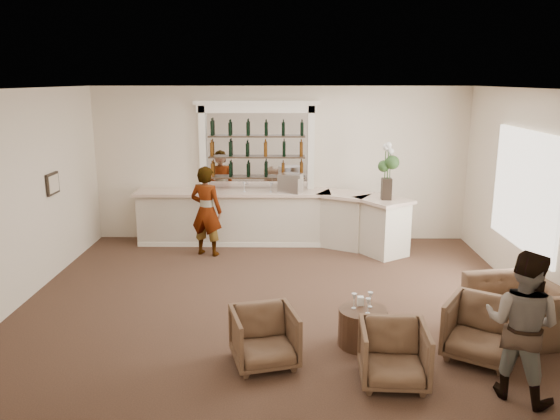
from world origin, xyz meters
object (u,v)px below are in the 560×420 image
object	(u,v)px
cocktail_table	(363,327)
espresso_machine	(290,183)
armchair_right	(481,330)
armchair_far	(516,310)
armchair_center	(394,354)
sommelier	(206,211)
guest	(522,325)
armchair_left	(264,337)
flower_vase	(387,168)
bar_counter	(272,218)

from	to	relation	value
cocktail_table	espresso_machine	xyz separation A→B (m)	(-0.94, 4.47, 1.09)
armchair_right	armchair_far	world-z (taller)	armchair_right
armchair_center	espresso_machine	xyz separation A→B (m)	(-1.17, 5.39, 0.98)
sommelier	guest	size ratio (longest dim) A/B	1.06
cocktail_table	armchair_left	bearing A→B (deg)	-157.71
guest	cocktail_table	bearing A→B (deg)	2.81
armchair_left	espresso_machine	size ratio (longest dim) A/B	1.75
sommelier	armchair_center	bearing A→B (deg)	139.15
armchair_right	flower_vase	bearing A→B (deg)	128.76
armchair_right	armchair_center	bearing A→B (deg)	-122.03
bar_counter	flower_vase	size ratio (longest dim) A/B	5.13
espresso_machine	flower_vase	bearing A→B (deg)	-0.04
guest	flower_vase	distance (m)	5.10
bar_counter	armchair_center	size ratio (longest dim) A/B	7.33
armchair_left	armchair_center	size ratio (longest dim) A/B	1.00
armchair_center	espresso_machine	size ratio (longest dim) A/B	1.75
armchair_right	cocktail_table	bearing A→B (deg)	-161.33
sommelier	flower_vase	xyz separation A→B (m)	(3.53, 0.02, 0.87)
espresso_machine	guest	bearing A→B (deg)	-47.07
cocktail_table	bar_counter	bearing A→B (deg)	106.36
cocktail_table	armchair_left	xyz separation A→B (m)	(-1.27, -0.52, 0.10)
armchair_left	armchair_right	world-z (taller)	armchair_right
bar_counter	espresso_machine	world-z (taller)	espresso_machine
bar_counter	flower_vase	world-z (taller)	flower_vase
cocktail_table	sommelier	xyz separation A→B (m)	(-2.60, 3.79, 0.65)
espresso_machine	sommelier	bearing A→B (deg)	-138.90
sommelier	guest	bearing A→B (deg)	148.12
cocktail_table	espresso_machine	size ratio (longest dim) A/B	1.44
cocktail_table	sommelier	distance (m)	4.65
cocktail_table	armchair_center	bearing A→B (deg)	-76.09
sommelier	flower_vase	bearing A→B (deg)	-161.43
cocktail_table	armchair_center	size ratio (longest dim) A/B	0.82
sommelier	flower_vase	world-z (taller)	flower_vase
armchair_center	espresso_machine	bearing A→B (deg)	105.15
armchair_left	armchair_right	size ratio (longest dim) A/B	0.92
armchair_center	armchair_far	xyz separation A→B (m)	(1.88, 1.21, 0.03)
cocktail_table	armchair_right	bearing A→B (deg)	-13.14
cocktail_table	guest	distance (m)	2.03
armchair_far	flower_vase	size ratio (longest dim) A/B	1.06
armchair_far	armchair_right	bearing A→B (deg)	-59.07
guest	espresso_machine	xyz separation A→B (m)	(-2.49, 5.63, 0.49)
flower_vase	guest	bearing A→B (deg)	-82.94
armchair_far	cocktail_table	bearing A→B (deg)	-93.82
bar_counter	espresso_machine	xyz separation A→B (m)	(0.38, -0.02, 0.76)
guest	armchair_right	xyz separation A→B (m)	(-0.11, 0.83, -0.46)
guest	armchair_right	size ratio (longest dim) A/B	2.00
bar_counter	armchair_left	bearing A→B (deg)	-89.51
bar_counter	espresso_machine	size ratio (longest dim) A/B	12.84
armchair_left	flower_vase	world-z (taller)	flower_vase
armchair_far	flower_vase	bearing A→B (deg)	-172.90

